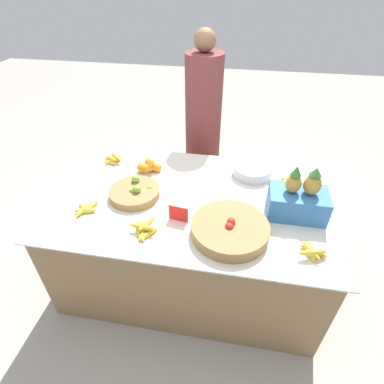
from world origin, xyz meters
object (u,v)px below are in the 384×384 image
tomato_basket (230,229)px  metal_bowl (252,170)px  price_sign (178,214)px  lime_bowl (135,192)px  produce_crate (298,200)px  vendor_person (203,133)px

tomato_basket → metal_bowl: (0.12, 0.65, 0.00)m
metal_bowl → price_sign: (-0.43, -0.59, 0.02)m
lime_bowl → produce_crate: size_ratio=0.97×
price_sign → produce_crate: (0.71, 0.19, 0.06)m
tomato_basket → vendor_person: size_ratio=0.28×
lime_bowl → vendor_person: bearing=72.3°
lime_bowl → produce_crate: bearing=-0.1°
produce_crate → vendor_person: (-0.73, 1.00, -0.11)m
metal_bowl → tomato_basket: bearing=-100.1°
metal_bowl → price_sign: price_sign is taller
lime_bowl → vendor_person: 1.05m
lime_bowl → produce_crate: 1.05m
tomato_basket → vendor_person: vendor_person is taller
metal_bowl → vendor_person: (-0.46, 0.60, -0.03)m
tomato_basket → price_sign: 0.32m
metal_bowl → produce_crate: produce_crate is taller
tomato_basket → lime_bowl: bearing=159.3°
lime_bowl → price_sign: price_sign is taller
tomato_basket → produce_crate: (0.39, 0.25, 0.08)m
price_sign → vendor_person: 1.19m
tomato_basket → produce_crate: 0.47m
lime_bowl → vendor_person: (0.32, 1.00, -0.02)m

